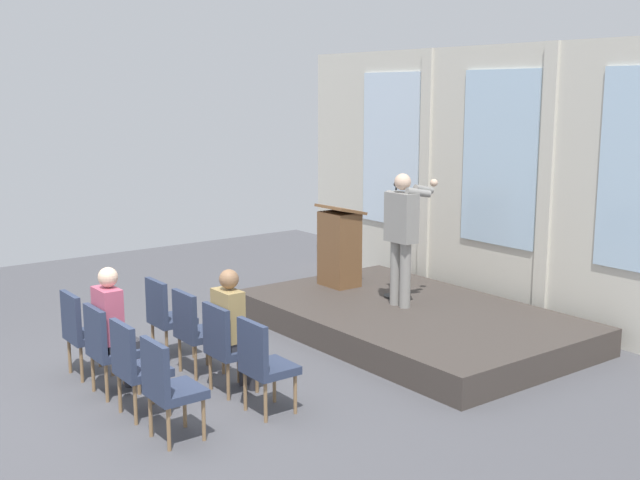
{
  "coord_description": "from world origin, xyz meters",
  "views": [
    {
      "loc": [
        7.1,
        -2.91,
        3.06
      ],
      "look_at": [
        -0.05,
        2.47,
        1.37
      ],
      "focal_mm": 44.55,
      "sensor_mm": 36.0,
      "label": 1
    }
  ],
  "objects_px": {
    "chair_r0_c3": "(263,361)",
    "audience_r1_c1": "(113,324)",
    "chair_r0_c1": "(194,327)",
    "chair_r1_c2": "(135,363)",
    "lectern": "(339,247)",
    "chair_r1_c3": "(168,384)",
    "mic_stand": "(395,273)",
    "audience_r0_c2": "(233,324)",
    "chair_r1_c0": "(82,329)",
    "speaker": "(402,230)",
    "chair_r1_c1": "(107,344)",
    "chair_r0_c2": "(226,343)",
    "chair_r0_c0": "(166,313)"
  },
  "relations": [
    {
      "from": "chair_r1_c0",
      "to": "chair_r1_c3",
      "type": "distance_m",
      "value": 2.05
    },
    {
      "from": "lectern",
      "to": "chair_r0_c1",
      "type": "xyz_separation_m",
      "value": [
        1.14,
        -2.91,
        -0.36
      ]
    },
    {
      "from": "lectern",
      "to": "chair_r1_c3",
      "type": "relative_size",
      "value": 1.23
    },
    {
      "from": "mic_stand",
      "to": "chair_r0_c3",
      "type": "distance_m",
      "value": 3.46
    },
    {
      "from": "speaker",
      "to": "chair_r0_c0",
      "type": "height_order",
      "value": "speaker"
    },
    {
      "from": "lectern",
      "to": "chair_r0_c2",
      "type": "height_order",
      "value": "lectern"
    },
    {
      "from": "lectern",
      "to": "chair_r1_c1",
      "type": "relative_size",
      "value": 1.23
    },
    {
      "from": "chair_r0_c3",
      "to": "audience_r1_c1",
      "type": "height_order",
      "value": "audience_r1_c1"
    },
    {
      "from": "chair_r0_c3",
      "to": "chair_r1_c2",
      "type": "height_order",
      "value": "same"
    },
    {
      "from": "mic_stand",
      "to": "chair_r0_c1",
      "type": "xyz_separation_m",
      "value": [
        0.18,
        -3.09,
        -0.14
      ]
    },
    {
      "from": "chair_r0_c0",
      "to": "lectern",
      "type": "bearing_deg",
      "value": 98.85
    },
    {
      "from": "lectern",
      "to": "audience_r1_c1",
      "type": "bearing_deg",
      "value": -73.45
    },
    {
      "from": "lectern",
      "to": "audience_r0_c2",
      "type": "bearing_deg",
      "value": -57.25
    },
    {
      "from": "speaker",
      "to": "chair_r1_c1",
      "type": "xyz_separation_m",
      "value": [
        -0.18,
        -3.87,
        -0.8
      ]
    },
    {
      "from": "mic_stand",
      "to": "chair_r1_c2",
      "type": "height_order",
      "value": "mic_stand"
    },
    {
      "from": "chair_r0_c1",
      "to": "chair_r0_c2",
      "type": "bearing_deg",
      "value": 0.0
    },
    {
      "from": "chair_r1_c0",
      "to": "speaker",
      "type": "bearing_deg",
      "value": 77.34
    },
    {
      "from": "mic_stand",
      "to": "audience_r0_c2",
      "type": "bearing_deg",
      "value": -74.01
    },
    {
      "from": "chair_r0_c1",
      "to": "chair_r0_c2",
      "type": "relative_size",
      "value": 1.0
    },
    {
      "from": "speaker",
      "to": "lectern",
      "type": "bearing_deg",
      "value": 178.27
    },
    {
      "from": "speaker",
      "to": "lectern",
      "type": "distance_m",
      "value": 1.39
    },
    {
      "from": "chair_r1_c1",
      "to": "lectern",
      "type": "bearing_deg",
      "value": 106.22
    },
    {
      "from": "chair_r0_c2",
      "to": "chair_r1_c3",
      "type": "xyz_separation_m",
      "value": [
        0.68,
        -0.99,
        0.0
      ]
    },
    {
      "from": "chair_r1_c1",
      "to": "audience_r1_c1",
      "type": "bearing_deg",
      "value": 90.0
    },
    {
      "from": "chair_r0_c1",
      "to": "chair_r1_c2",
      "type": "xyz_separation_m",
      "value": [
        0.68,
        -0.99,
        0.0
      ]
    },
    {
      "from": "chair_r0_c1",
      "to": "audience_r0_c2",
      "type": "height_order",
      "value": "audience_r0_c2"
    },
    {
      "from": "chair_r0_c3",
      "to": "chair_r1_c0",
      "type": "bearing_deg",
      "value": -154.14
    },
    {
      "from": "mic_stand",
      "to": "chair_r1_c2",
      "type": "distance_m",
      "value": 4.18
    },
    {
      "from": "chair_r0_c0",
      "to": "chair_r1_c0",
      "type": "xyz_separation_m",
      "value": [
        0.0,
        -0.99,
        0.0
      ]
    },
    {
      "from": "lectern",
      "to": "chair_r0_c0",
      "type": "relative_size",
      "value": 1.23
    },
    {
      "from": "chair_r0_c3",
      "to": "audience_r1_c1",
      "type": "bearing_deg",
      "value": -146.27
    },
    {
      "from": "audience_r0_c2",
      "to": "audience_r1_c1",
      "type": "bearing_deg",
      "value": -124.47
    },
    {
      "from": "chair_r0_c0",
      "to": "mic_stand",
      "type": "bearing_deg",
      "value": 80.74
    },
    {
      "from": "mic_stand",
      "to": "chair_r0_c1",
      "type": "height_order",
      "value": "mic_stand"
    },
    {
      "from": "chair_r0_c0",
      "to": "chair_r0_c2",
      "type": "distance_m",
      "value": 1.37
    },
    {
      "from": "chair_r1_c2",
      "to": "lectern",
      "type": "bearing_deg",
      "value": 114.98
    },
    {
      "from": "chair_r0_c0",
      "to": "chair_r1_c2",
      "type": "relative_size",
      "value": 1.0
    },
    {
      "from": "audience_r0_c2",
      "to": "speaker",
      "type": "bearing_deg",
      "value": 100.13
    },
    {
      "from": "speaker",
      "to": "chair_r1_c1",
      "type": "relative_size",
      "value": 1.81
    },
    {
      "from": "audience_r1_c1",
      "to": "chair_r0_c3",
      "type": "bearing_deg",
      "value": 33.73
    },
    {
      "from": "audience_r0_c2",
      "to": "chair_r1_c0",
      "type": "distance_m",
      "value": 1.75
    },
    {
      "from": "chair_r0_c1",
      "to": "chair_r1_c2",
      "type": "relative_size",
      "value": 1.0
    },
    {
      "from": "chair_r1_c0",
      "to": "chair_r1_c1",
      "type": "bearing_deg",
      "value": 0.0
    },
    {
      "from": "lectern",
      "to": "chair_r1_c2",
      "type": "bearing_deg",
      "value": -65.02
    },
    {
      "from": "speaker",
      "to": "chair_r0_c2",
      "type": "xyz_separation_m",
      "value": [
        0.5,
        -2.87,
        -0.8
      ]
    },
    {
      "from": "chair_r0_c0",
      "to": "chair_r0_c3",
      "type": "height_order",
      "value": "same"
    },
    {
      "from": "speaker",
      "to": "chair_r1_c3",
      "type": "distance_m",
      "value": 4.12
    },
    {
      "from": "mic_stand",
      "to": "chair_r1_c2",
      "type": "relative_size",
      "value": 1.65
    },
    {
      "from": "chair_r0_c2",
      "to": "audience_r0_c2",
      "type": "bearing_deg",
      "value": 90.0
    },
    {
      "from": "audience_r1_c1",
      "to": "chair_r1_c2",
      "type": "xyz_separation_m",
      "value": [
        0.68,
        -0.08,
        -0.2
      ]
    }
  ]
}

